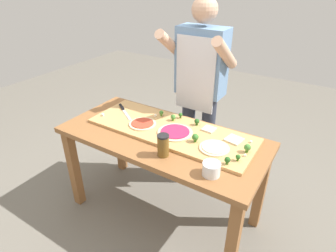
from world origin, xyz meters
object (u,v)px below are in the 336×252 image
Objects in this scene: pizza_whole_tomato_red at (143,124)px; cheese_crumble_b at (251,142)px; flour_cup at (211,170)px; broccoli_floret_center_right at (195,137)px; broccoli_floret_front_right at (173,117)px; broccoli_floret_front_mid at (197,122)px; sauce_jar at (163,145)px; cook_center at (200,83)px; pizza_slice_near_left at (209,129)px; broccoli_floret_back_left at (181,115)px; broccoli_floret_center_left at (161,113)px; cheese_crumble_d at (245,156)px; pizza_whole_cheese_artichoke at (214,148)px; cheese_crumble_a at (155,116)px; prep_table at (162,148)px; pizza_whole_beet_magenta at (175,132)px; broccoli_floret_front_left at (227,160)px; cheese_crumble_c at (103,115)px; broccoli_floret_back_mid at (247,148)px; pizza_slice_far_right at (234,140)px; chefs_knife at (123,110)px; broccoli_floret_back_right at (238,157)px.

cheese_crumble_b is at bearing 13.65° from pizza_whole_tomato_red.
broccoli_floret_center_right is at bearing 133.97° from flour_cup.
broccoli_floret_front_mid is at bearing 10.07° from broccoli_floret_front_right.
sauce_jar is 0.80m from cook_center.
broccoli_floret_front_mid is (-0.11, 0.02, 0.02)m from pizza_slice_near_left.
pizza_whole_tomato_red is 0.31m from broccoli_floret_back_left.
pizza_whole_tomato_red is at bearing -101.63° from broccoli_floret_center_left.
cheese_crumble_d is (0.61, -0.24, -0.02)m from broccoli_floret_back_left.
flour_cup reaches higher than broccoli_floret_back_left.
pizza_whole_cheese_artichoke is 0.48m from broccoli_floret_back_left.
pizza_whole_cheese_artichoke is 0.20m from cheese_crumble_d.
pizza_whole_tomato_red is 0.62m from cook_center.
cheese_crumble_a reaches higher than pizza_slice_near_left.
pizza_whole_beet_magenta is at bearing 26.73° from prep_table.
pizza_whole_tomato_red is at bearing -156.88° from pizza_slice_near_left.
broccoli_floret_front_mid is at bearing 2.54° from broccoli_floret_center_left.
pizza_whole_beet_magenta and cheese_crumble_a have the same top height.
sauce_jar reaches higher than broccoli_floret_front_left.
cheese_crumble_c is at bearing -151.47° from broccoli_floret_back_left.
pizza_slice_far_right is at bearing 142.19° from broccoli_floret_back_mid.
cook_center reaches higher than chefs_knife.
broccoli_floret_center_left is 0.78m from broccoli_floret_back_right.
broccoli_floret_center_left is 1.01× the size of broccoli_floret_back_right.
broccoli_floret_center_left is at bearing 165.99° from cheese_crumble_d.
cheese_crumble_b is at bearing 47.95° from pizza_whole_cheese_artichoke.
flour_cup reaches higher than broccoli_floret_front_left.
broccoli_floret_front_mid is 0.51m from broccoli_floret_front_left.
pizza_whole_beet_magenta is 0.49m from flour_cup.
pizza_whole_tomato_red is at bearing 170.24° from broccoli_floret_front_left.
pizza_whole_beet_magenta is 16.02× the size of cheese_crumble_a.
broccoli_floret_front_right is at bearing 8.33° from chefs_knife.
pizza_whole_beet_magenta is 5.56× the size of broccoli_floret_center_left.
chefs_knife is at bearing -171.16° from broccoli_floret_front_mid.
pizza_slice_far_right is at bearing 102.39° from broccoli_floret_front_left.
broccoli_floret_center_left is (-0.12, 0.02, -0.00)m from broccoli_floret_front_right.
pizza_whole_beet_magenta is at bearing -81.90° from cook_center.
pizza_whole_cheese_artichoke is 1.86× the size of pizza_slice_far_right.
broccoli_floret_front_right reaches higher than broccoli_floret_back_left.
pizza_whole_cheese_artichoke is 0.48m from broccoli_floret_front_right.
pizza_whole_cheese_artichoke is at bearing -42.29° from broccoli_floret_front_mid.
chefs_knife is 1.08m from broccoli_floret_back_right.
broccoli_floret_back_mid reaches higher than pizza_slice_near_left.
broccoli_floret_front_right is 0.03× the size of cook_center.
pizza_whole_tomato_red reaches higher than pizza_slice_near_left.
prep_table is at bearing 168.72° from broccoli_floret_front_left.
broccoli_floret_front_left is (0.38, -0.34, 0.00)m from broccoli_floret_front_mid.
chefs_knife is at bearing -175.91° from cheese_crumble_b.
flour_cup is at bearing -46.03° from broccoli_floret_center_right.
prep_table is 85.44× the size of cheese_crumble_c.
broccoli_floret_back_left is (-0.60, 0.18, -0.01)m from broccoli_floret_back_mid.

